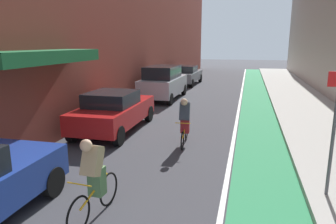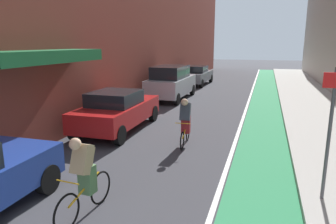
% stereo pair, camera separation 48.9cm
% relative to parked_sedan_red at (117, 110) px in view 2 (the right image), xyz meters
% --- Properties ---
extents(ground_plane, '(94.26, 94.26, 0.00)m').
position_rel_parked_sedan_red_xyz_m(ground_plane, '(2.56, 7.17, -0.79)').
color(ground_plane, '#38383D').
extents(bike_lane_paint, '(1.60, 42.85, 0.00)m').
position_rel_parked_sedan_red_xyz_m(bike_lane_paint, '(5.37, 9.17, -0.78)').
color(bike_lane_paint, '#2D8451').
rests_on(bike_lane_paint, ground).
extents(lane_divider_stripe, '(0.12, 42.85, 0.00)m').
position_rel_parked_sedan_red_xyz_m(lane_divider_stripe, '(4.47, 9.17, -0.78)').
color(lane_divider_stripe, white).
rests_on(lane_divider_stripe, ground).
extents(sidewalk_right, '(3.27, 42.85, 0.14)m').
position_rel_parked_sedan_red_xyz_m(sidewalk_right, '(7.81, 9.17, -0.72)').
color(sidewalk_right, '#A8A59E').
rests_on(sidewalk_right, ground).
extents(parked_sedan_red, '(1.95, 4.48, 1.53)m').
position_rel_parked_sedan_red_xyz_m(parked_sedan_red, '(0.00, 0.00, 0.00)').
color(parked_sedan_red, red).
rests_on(parked_sedan_red, ground).
extents(parked_suv_silver, '(1.94, 4.68, 1.98)m').
position_rel_parked_sedan_red_xyz_m(parked_suv_silver, '(-0.00, 7.05, 0.23)').
color(parked_suv_silver, '#9EA0A8').
rests_on(parked_suv_silver, ground).
extents(parked_sedan_gray, '(1.99, 4.72, 1.53)m').
position_rel_parked_sedan_red_xyz_m(parked_sedan_gray, '(-0.00, 13.97, 0.00)').
color(parked_sedan_gray, '#595B60').
rests_on(parked_sedan_gray, ground).
extents(cyclist_lead, '(0.48, 1.74, 1.63)m').
position_rel_parked_sedan_red_xyz_m(cyclist_lead, '(2.15, -5.69, 0.07)').
color(cyclist_lead, black).
rests_on(cyclist_lead, ground).
extents(cyclist_mid, '(0.48, 1.65, 1.58)m').
position_rel_parked_sedan_red_xyz_m(cyclist_mid, '(2.92, -0.98, 0.06)').
color(cyclist_mid, black).
rests_on(cyclist_mid, ground).
extents(street_sign_post, '(0.44, 0.07, 2.70)m').
position_rel_parked_sedan_red_xyz_m(street_sign_post, '(6.59, -3.86, 0.96)').
color(street_sign_post, '#4C4C51').
rests_on(street_sign_post, sidewalk_right).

